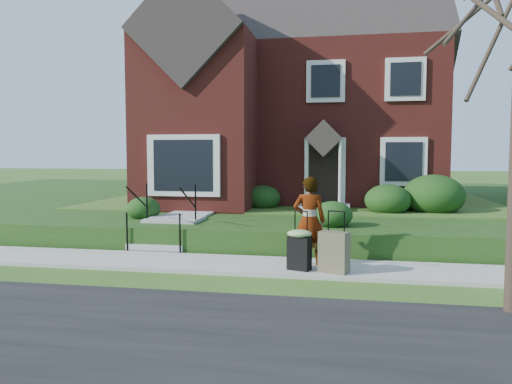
% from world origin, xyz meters
% --- Properties ---
extents(ground, '(120.00, 120.00, 0.00)m').
position_xyz_m(ground, '(0.00, 0.00, 0.00)').
color(ground, '#2D5119').
rests_on(ground, ground).
extents(street, '(60.00, 6.00, 0.01)m').
position_xyz_m(street, '(0.00, -5.00, 0.01)').
color(street, black).
rests_on(street, ground).
extents(sidewalk, '(60.00, 1.60, 0.08)m').
position_xyz_m(sidewalk, '(0.00, 0.00, 0.04)').
color(sidewalk, '#9E9B93').
rests_on(sidewalk, ground).
extents(terrace, '(44.00, 20.00, 0.60)m').
position_xyz_m(terrace, '(4.00, 10.90, 0.30)').
color(terrace, '#183A10').
rests_on(terrace, ground).
extents(walkway, '(1.20, 6.00, 0.06)m').
position_xyz_m(walkway, '(-2.50, 5.00, 0.63)').
color(walkway, '#9E9B93').
rests_on(walkway, terrace).
extents(main_house, '(10.40, 10.20, 9.40)m').
position_xyz_m(main_house, '(-0.21, 9.61, 5.26)').
color(main_house, maroon).
rests_on(main_house, terrace).
extents(front_steps, '(1.40, 2.02, 1.50)m').
position_xyz_m(front_steps, '(-2.50, 1.84, 0.47)').
color(front_steps, '#9E9B93').
rests_on(front_steps, ground).
extents(foundation_shrubs, '(10.14, 4.80, 1.26)m').
position_xyz_m(foundation_shrubs, '(1.17, 5.05, 1.12)').
color(foundation_shrubs, black).
rests_on(foundation_shrubs, terrace).
extents(woman, '(0.69, 0.48, 1.81)m').
position_xyz_m(woman, '(1.17, 0.15, 0.98)').
color(woman, '#999999').
rests_on(woman, sidewalk).
extents(suitcase_black, '(0.59, 0.53, 1.16)m').
position_xyz_m(suitcase_black, '(1.02, -0.37, 0.53)').
color(suitcase_black, black).
rests_on(suitcase_black, sidewalk).
extents(suitcase_olive, '(0.62, 0.48, 1.18)m').
position_xyz_m(suitcase_olive, '(1.69, -0.46, 0.48)').
color(suitcase_olive, brown).
rests_on(suitcase_olive, sidewalk).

